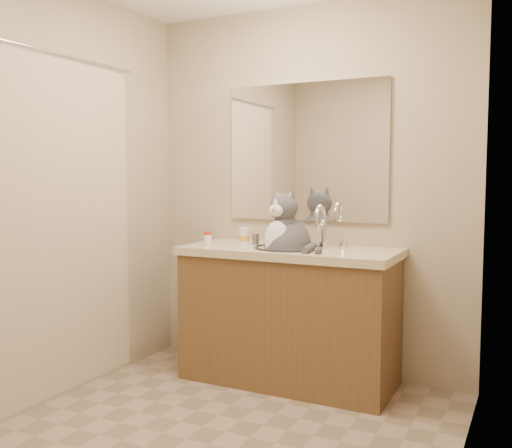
# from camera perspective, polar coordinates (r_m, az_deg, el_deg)

# --- Properties ---
(room) EXTENTS (2.22, 2.52, 2.42)m
(room) POSITION_cam_1_polar(r_m,az_deg,el_deg) (2.66, -4.81, 2.82)
(room) COLOR gray
(room) RESTS_ON ground
(vanity) EXTENTS (1.34, 0.59, 1.12)m
(vanity) POSITION_cam_1_polar(r_m,az_deg,el_deg) (3.62, 3.33, -8.78)
(vanity) COLOR brown
(vanity) RESTS_ON ground
(mirror) EXTENTS (1.10, 0.02, 0.90)m
(mirror) POSITION_cam_1_polar(r_m,az_deg,el_deg) (3.77, 5.03, 7.17)
(mirror) COLOR white
(mirror) RESTS_ON room
(shower_curtain) EXTENTS (0.02, 1.30, 1.93)m
(shower_curtain) POSITION_cam_1_polar(r_m,az_deg,el_deg) (3.41, -19.16, 0.13)
(shower_curtain) COLOR beige
(shower_curtain) RESTS_ON ground
(cat) EXTENTS (0.40, 0.42, 0.58)m
(cat) POSITION_cam_1_polar(r_m,az_deg,el_deg) (3.52, 3.11, -1.96)
(cat) COLOR #4A4B50
(cat) RESTS_ON vanity
(pill_bottle_redcap) EXTENTS (0.05, 0.05, 0.09)m
(pill_bottle_redcap) POSITION_cam_1_polar(r_m,az_deg,el_deg) (3.70, -4.83, -1.42)
(pill_bottle_redcap) COLOR white
(pill_bottle_redcap) RESTS_ON vanity
(pill_bottle_orange) EXTENTS (0.08, 0.08, 0.11)m
(pill_bottle_orange) POSITION_cam_1_polar(r_m,az_deg,el_deg) (3.68, -1.19, -1.27)
(pill_bottle_orange) COLOR white
(pill_bottle_orange) RESTS_ON vanity
(grey_canister) EXTENTS (0.05, 0.05, 0.07)m
(grey_canister) POSITION_cam_1_polar(r_m,az_deg,el_deg) (3.70, -0.03, -1.53)
(grey_canister) COLOR slate
(grey_canister) RESTS_ON vanity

